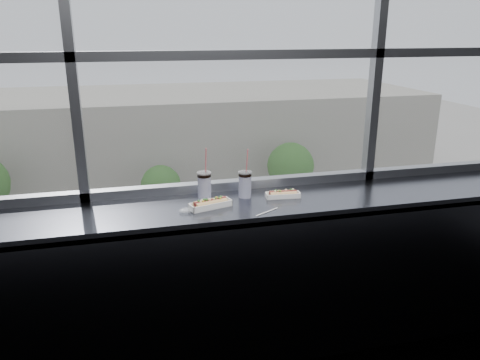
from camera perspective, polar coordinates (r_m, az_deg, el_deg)
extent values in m
plane|color=black|center=(3.47, -0.46, -9.65)|extent=(6.00, 0.00, 6.00)
plane|color=silver|center=(3.10, -0.64, 20.60)|extent=(6.00, 0.00, 6.00)
cube|color=slate|center=(3.01, 0.73, -3.21)|extent=(6.00, 0.55, 0.06)
cube|color=slate|center=(3.02, 1.94, -14.16)|extent=(6.00, 0.04, 1.04)
cube|color=white|center=(2.91, -3.62, -3.32)|extent=(0.28, 0.16, 0.01)
cube|color=white|center=(2.90, -3.62, -2.99)|extent=(0.28, 0.16, 0.04)
cylinder|color=#DEAD6B|center=(2.90, -3.63, -2.85)|extent=(0.21, 0.10, 0.05)
cylinder|color=maroon|center=(2.89, -3.63, -2.62)|extent=(0.22, 0.09, 0.03)
cube|color=white|center=(3.09, 5.25, -2.08)|extent=(0.23, 0.09, 0.01)
cube|color=white|center=(3.08, 5.26, -1.81)|extent=(0.23, 0.09, 0.03)
cylinder|color=#DEAD6B|center=(3.08, 5.26, -1.70)|extent=(0.18, 0.05, 0.04)
cylinder|color=maroon|center=(3.08, 5.27, -1.52)|extent=(0.18, 0.04, 0.03)
cylinder|color=white|center=(3.03, -4.36, -0.77)|extent=(0.09, 0.09, 0.17)
cylinder|color=black|center=(3.01, -4.40, 0.61)|extent=(0.09, 0.09, 0.02)
cylinder|color=silver|center=(3.00, -4.41, 0.87)|extent=(0.09, 0.09, 0.01)
cylinder|color=#E6626B|center=(2.98, -4.19, 2.28)|extent=(0.01, 0.05, 0.18)
cylinder|color=white|center=(3.06, 0.61, -0.62)|extent=(0.08, 0.08, 0.17)
cylinder|color=black|center=(3.04, 0.61, 0.69)|extent=(0.09, 0.09, 0.02)
cylinder|color=silver|center=(3.03, 0.61, 0.94)|extent=(0.09, 0.09, 0.01)
cylinder|color=#E6626B|center=(3.01, 0.86, 2.27)|extent=(0.01, 0.04, 0.17)
cylinder|color=white|center=(2.83, 3.31, -3.90)|extent=(0.17, 0.10, 0.01)
ellipsoid|color=silver|center=(2.85, -6.39, -3.67)|extent=(0.10, 0.07, 0.03)
plane|color=#9F9A93|center=(48.32, -12.49, 1.65)|extent=(120.00, 120.00, 0.00)
cube|color=black|center=(26.48, -10.72, -12.18)|extent=(80.00, 10.00, 0.06)
cube|color=#9F9A93|center=(33.67, -11.59, -5.47)|extent=(80.00, 6.00, 0.04)
cube|color=#9F9A8C|center=(42.01, -12.59, 4.86)|extent=(50.00, 14.00, 8.00)
imported|color=navy|center=(27.14, 22.35, -10.07)|extent=(2.69, 6.02, 1.98)
imported|color=silver|center=(32.27, 11.00, -4.34)|extent=(2.98, 6.57, 2.15)
imported|color=white|center=(23.40, 4.48, -13.09)|extent=(2.85, 6.52, 2.15)
imported|color=#2F2D2D|center=(23.12, -25.38, -15.75)|extent=(3.03, 5.93, 1.90)
imported|color=#AB0B3D|center=(29.58, -9.38, -6.28)|extent=(3.15, 6.81, 2.22)
imported|color=#A43F30|center=(22.44, -13.72, -14.85)|extent=(3.02, 6.96, 2.30)
imported|color=#66605B|center=(32.25, -14.21, -4.52)|extent=(0.75, 1.00, 2.25)
imported|color=#66605B|center=(35.42, 4.83, -2.33)|extent=(0.82, 0.61, 1.84)
imported|color=#66605B|center=(33.85, -1.02, -2.95)|extent=(0.96, 0.72, 2.16)
imported|color=#66605B|center=(32.85, -18.74, -4.70)|extent=(0.92, 0.69, 2.07)
cylinder|color=#47382B|center=(33.34, -9.45, -3.70)|extent=(0.21, 0.21, 2.07)
sphere|color=#3D772B|center=(32.70, -9.62, -0.60)|extent=(2.76, 2.76, 2.76)
cylinder|color=#47382B|center=(35.11, 6.05, -1.98)|extent=(0.26, 0.26, 2.58)
sphere|color=#3D772B|center=(34.38, 6.17, 1.73)|extent=(3.44, 3.44, 3.44)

